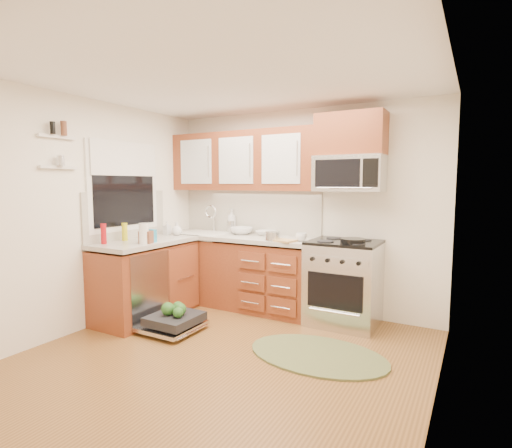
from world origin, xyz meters
The scene contains 38 objects.
floor centered at (0.00, 0.00, 0.00)m, with size 3.50×3.50×0.00m, color brown.
ceiling centered at (0.00, 0.00, 2.50)m, with size 3.50×3.50×0.00m, color white.
wall_back centered at (0.00, 1.75, 1.25)m, with size 3.50×0.04×2.50m, color white.
wall_front centered at (0.00, -1.75, 1.25)m, with size 3.50×0.04×2.50m, color white.
wall_left centered at (-1.75, 0.00, 1.25)m, with size 0.04×3.50×2.50m, color white.
wall_right centered at (1.75, 0.00, 1.25)m, with size 0.04×3.50×2.50m, color white.
base_cabinet_back centered at (-0.73, 1.45, 0.42)m, with size 2.05×0.60×0.85m, color maroon.
base_cabinet_left centered at (-1.45, 0.52, 0.42)m, with size 0.60×1.25×0.85m, color maroon.
countertop_back centered at (-0.72, 1.44, 0.90)m, with size 2.07×0.64×0.05m, color #BBB5AB.
countertop_left centered at (-1.44, 0.53, 0.90)m, with size 0.64×1.27×0.05m, color #BBB5AB.
backsplash_back centered at (-0.73, 1.74, 1.21)m, with size 2.05×0.02×0.57m, color #B1AA9F.
backsplash_left centered at (-1.74, 0.52, 1.21)m, with size 0.02×1.25×0.57m, color #B1AA9F.
upper_cabinets centered at (-0.73, 1.57, 1.88)m, with size 2.05×0.35×0.75m, color maroon, non-canonical shape.
cabinet_over_mw centered at (0.68, 1.57, 2.13)m, with size 0.76×0.35×0.47m, color maroon.
range centered at (0.68, 1.43, 0.47)m, with size 0.76×0.64×0.95m, color silver, non-canonical shape.
microwave centered at (0.68, 1.55, 1.70)m, with size 0.76×0.38×0.40m, color silver, non-canonical shape.
sink centered at (-1.25, 1.42, 0.80)m, with size 0.62×0.50×0.26m, color white, non-canonical shape.
dishwasher centered at (-0.86, 0.30, 0.10)m, with size 0.70×0.60×0.20m, color silver, non-canonical shape.
window centered at (-1.74, 0.50, 1.55)m, with size 0.03×1.05×1.05m, color white, non-canonical shape.
window_blind centered at (-1.71, 0.50, 1.88)m, with size 0.02×0.96×0.40m, color white.
shelf_upper centered at (-1.72, -0.35, 2.05)m, with size 0.04×0.40×0.03m, color white.
shelf_lower centered at (-1.72, -0.35, 1.75)m, with size 0.04×0.40×0.03m, color white.
rug centered at (0.73, 0.48, 0.01)m, with size 1.31×0.85×0.02m, color olive, non-canonical shape.
skillet centered at (0.80, 1.32, 0.97)m, with size 0.26×0.26×0.05m, color black.
stock_pot centered at (-0.12, 1.22, 0.98)m, with size 0.18×0.18×0.11m, color silver.
cutting_board centered at (0.01, 1.22, 0.94)m, with size 0.30×0.19×0.02m, color #A7854C.
canister centered at (-0.97, 1.65, 1.01)m, with size 0.10×0.10×0.16m, color silver.
paper_towel_roll centered at (-1.25, 0.31, 1.04)m, with size 0.11×0.11×0.23m, color white.
mustard_bottle centered at (-1.62, 0.38, 1.03)m, with size 0.07×0.07×0.21m, color #C9C816.
red_bottle centered at (-1.62, 0.08, 1.04)m, with size 0.06×0.06×0.23m, color #A60D14.
wooden_box centered at (-1.25, 0.35, 0.99)m, with size 0.14×0.10×0.14m, color brown.
blue_carton centered at (-1.25, 0.44, 1.00)m, with size 0.09×0.05×0.15m, color teal.
bowl_a centered at (-0.40, 1.60, 0.96)m, with size 0.25×0.25×0.06m, color #999999.
bowl_b centered at (-0.73, 1.55, 0.97)m, with size 0.29×0.29×0.09m, color #999999.
cup centered at (0.20, 1.33, 0.97)m, with size 0.12×0.12×0.10m, color #999999.
soap_bottle_a centered at (-0.97, 1.68, 1.09)m, with size 0.12×0.13×0.32m, color #999999.
soap_bottle_b centered at (-1.57, 1.05, 1.01)m, with size 0.08×0.08×0.17m, color #999999.
soap_bottle_c centered at (-1.41, 1.05, 1.01)m, with size 0.13×0.13×0.17m, color #999999.
Camera 1 is at (1.96, -2.90, 1.59)m, focal length 28.00 mm.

